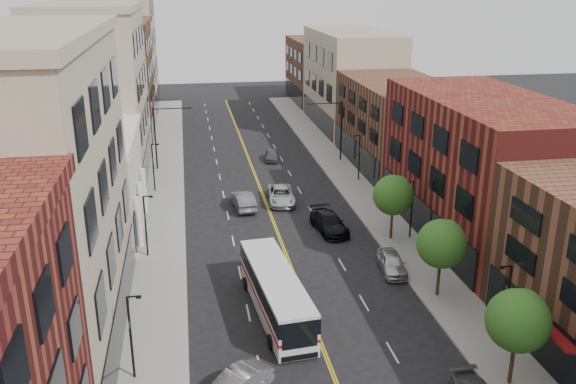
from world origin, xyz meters
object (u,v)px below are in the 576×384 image
city_bus (276,291)px  car_lane_behind (243,200)px  car_lane_a (329,223)px  car_parked_far (392,263)px  car_lane_c (271,155)px  car_lane_b (281,195)px

city_bus → car_lane_behind: 20.04m
car_lane_behind → car_lane_a: 9.74m
car_parked_far → car_lane_c: (-4.72, 31.23, -0.09)m
car_parked_far → car_lane_c: bearing=104.5°
car_parked_far → city_bus: bearing=-148.3°
car_lane_a → car_lane_b: (-3.03, 7.90, -0.02)m
city_bus → car_lane_a: 14.79m
city_bus → car_lane_behind: city_bus is taller
car_lane_b → car_lane_c: bearing=89.5°
car_parked_far → car_lane_b: 17.44m
city_bus → car_parked_far: size_ratio=2.68×
car_lane_c → city_bus: bearing=-91.2°
car_lane_a → car_lane_b: 8.46m
car_lane_behind → car_lane_c: (5.04, 15.84, -0.17)m
car_lane_behind → car_lane_a: car_lane_behind is taller
car_lane_b → car_parked_far: bearing=-66.2°
city_bus → car_lane_a: size_ratio=2.12×
car_lane_behind → car_lane_a: (6.89, -6.88, -0.02)m
city_bus → car_lane_behind: (-0.17, 20.02, -0.90)m
city_bus → car_lane_c: size_ratio=3.06×
car_lane_behind → car_lane_c: size_ratio=1.31×
city_bus → car_lane_a: bearing=57.6°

